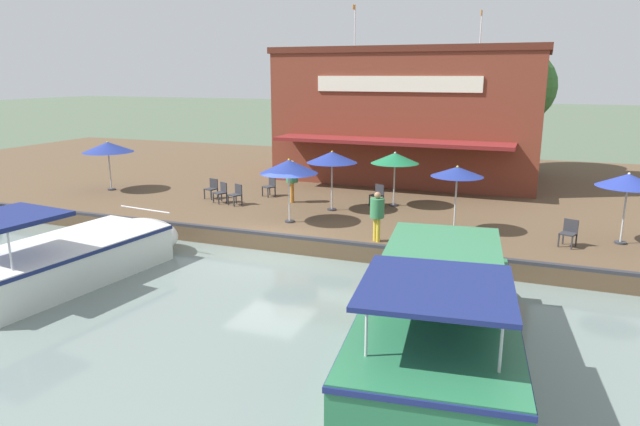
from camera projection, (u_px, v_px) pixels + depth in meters
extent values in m
plane|color=#4C5B47|center=(270.00, 254.00, 19.07)|extent=(220.00, 220.00, 0.00)
cube|color=brown|center=(366.00, 186.00, 28.95)|extent=(22.00, 56.00, 0.60)
cube|color=#2D2D33|center=(271.00, 234.00, 19.00)|extent=(0.20, 50.40, 0.10)
cube|color=brown|center=(412.00, 117.00, 29.34)|extent=(7.03, 12.66, 6.21)
cube|color=#522318|center=(415.00, 51.00, 28.57)|extent=(7.17, 12.91, 0.30)
cube|color=maroon|center=(390.00, 142.00, 25.53)|extent=(1.80, 10.76, 0.16)
cube|color=silver|center=(397.00, 84.00, 25.71)|extent=(0.08, 7.60, 0.70)
cylinder|color=silver|center=(481.00, 32.00, 27.25)|extent=(0.06, 0.06, 2.00)
cube|color=orange|center=(482.00, 13.00, 26.88)|extent=(0.36, 0.03, 0.24)
cylinder|color=silver|center=(355.00, 30.00, 29.42)|extent=(0.06, 0.06, 2.50)
cube|color=orange|center=(354.00, 7.00, 29.00)|extent=(0.36, 0.03, 0.24)
cylinder|color=#B7B7B7|center=(456.00, 201.00, 19.30)|extent=(0.06, 0.06, 2.12)
cylinder|color=#2D2D33|center=(454.00, 230.00, 19.55)|extent=(0.36, 0.36, 0.06)
cone|color=navy|center=(457.00, 172.00, 19.06)|extent=(1.75, 1.75, 0.33)
cone|color=yellow|center=(457.00, 171.00, 19.06)|extent=(1.09, 1.09, 0.26)
sphere|color=yellow|center=(458.00, 167.00, 19.02)|extent=(0.08, 0.08, 0.08)
cylinder|color=#B7B7B7|center=(624.00, 211.00, 17.89)|extent=(0.06, 0.06, 2.11)
cylinder|color=#2D2D33|center=(620.00, 243.00, 18.13)|extent=(0.36, 0.36, 0.06)
cone|color=navy|center=(628.00, 180.00, 17.66)|extent=(1.89, 1.89, 0.41)
cone|color=white|center=(628.00, 180.00, 17.65)|extent=(1.17, 1.17, 0.33)
sphere|color=white|center=(629.00, 174.00, 17.61)|extent=(0.08, 0.08, 0.08)
cylinder|color=#B7B7B7|center=(394.00, 181.00, 23.09)|extent=(0.06, 0.06, 2.03)
cylinder|color=#2D2D33|center=(393.00, 205.00, 23.33)|extent=(0.36, 0.36, 0.06)
cone|color=#19663D|center=(395.00, 158.00, 22.87)|extent=(1.94, 1.94, 0.42)
cone|color=silver|center=(395.00, 158.00, 22.86)|extent=(1.20, 1.20, 0.34)
sphere|color=silver|center=(395.00, 153.00, 22.82)|extent=(0.08, 0.08, 0.08)
cylinder|color=#B7B7B7|center=(332.00, 183.00, 22.34)|extent=(0.06, 0.06, 2.18)
cylinder|color=#2D2D33|center=(332.00, 209.00, 22.59)|extent=(0.36, 0.36, 0.06)
cone|color=navy|center=(332.00, 157.00, 22.10)|extent=(1.97, 1.97, 0.43)
cone|color=yellow|center=(332.00, 157.00, 22.09)|extent=(1.22, 1.22, 0.34)
sphere|color=yellow|center=(332.00, 152.00, 22.05)|extent=(0.08, 0.08, 0.08)
cylinder|color=#B7B7B7|center=(110.00, 168.00, 26.29)|extent=(0.06, 0.06, 2.07)
cylinder|color=#2D2D33|center=(112.00, 189.00, 26.53)|extent=(0.36, 0.36, 0.06)
cone|color=navy|center=(108.00, 147.00, 26.06)|extent=(2.29, 2.29, 0.46)
cone|color=yellow|center=(108.00, 147.00, 26.06)|extent=(1.42, 1.42, 0.37)
sphere|color=yellow|center=(107.00, 142.00, 26.01)|extent=(0.08, 0.08, 0.08)
cylinder|color=#B7B7B7|center=(289.00, 194.00, 20.53)|extent=(0.06, 0.06, 2.12)
cylinder|color=#2D2D33|center=(290.00, 221.00, 20.77)|extent=(0.36, 0.36, 0.06)
cone|color=navy|center=(289.00, 167.00, 20.29)|extent=(2.08, 2.08, 0.48)
cone|color=yellow|center=(289.00, 166.00, 20.29)|extent=(1.29, 1.29, 0.39)
sphere|color=yellow|center=(289.00, 160.00, 20.23)|extent=(0.08, 0.08, 0.08)
cube|color=#2D2D33|center=(268.00, 193.00, 24.84)|extent=(0.05, 0.05, 0.42)
cube|color=#2D2D33|center=(262.00, 191.00, 25.13)|extent=(0.05, 0.05, 0.42)
cube|color=#2D2D33|center=(275.00, 192.00, 25.10)|extent=(0.05, 0.05, 0.42)
cube|color=#2D2D33|center=(270.00, 190.00, 25.39)|extent=(0.05, 0.05, 0.42)
cube|color=#2D2D33|center=(269.00, 187.00, 25.06)|extent=(0.59, 0.59, 0.05)
cube|color=#2D2D33|center=(272.00, 181.00, 25.14)|extent=(0.23, 0.41, 0.40)
cube|color=#2D2D33|center=(572.00, 243.00, 17.47)|extent=(0.05, 0.05, 0.42)
cube|color=#2D2D33|center=(559.00, 240.00, 17.72)|extent=(0.05, 0.05, 0.42)
cube|color=#2D2D33|center=(576.00, 240.00, 17.76)|extent=(0.05, 0.05, 0.42)
cube|color=#2D2D33|center=(563.00, 238.00, 18.02)|extent=(0.05, 0.05, 0.42)
cube|color=#2D2D33|center=(568.00, 234.00, 17.69)|extent=(0.56, 0.56, 0.05)
cube|color=#2D2D33|center=(571.00, 225.00, 17.79)|extent=(0.19, 0.43, 0.40)
cube|color=#2D2D33|center=(234.00, 201.00, 23.15)|extent=(0.05, 0.05, 0.42)
cube|color=#2D2D33|center=(228.00, 200.00, 23.42)|extent=(0.05, 0.05, 0.42)
cube|color=#2D2D33|center=(242.00, 200.00, 23.42)|extent=(0.05, 0.05, 0.42)
cube|color=#2D2D33|center=(236.00, 199.00, 23.70)|extent=(0.05, 0.05, 0.42)
cube|color=#2D2D33|center=(235.00, 195.00, 23.37)|extent=(0.58, 0.58, 0.05)
cube|color=#2D2D33|center=(239.00, 189.00, 23.45)|extent=(0.22, 0.42, 0.40)
cube|color=#2D2D33|center=(219.00, 199.00, 23.55)|extent=(0.05, 0.05, 0.42)
cube|color=#2D2D33|center=(213.00, 198.00, 23.84)|extent=(0.05, 0.05, 0.42)
cube|color=#2D2D33|center=(227.00, 198.00, 23.81)|extent=(0.05, 0.05, 0.42)
cube|color=#2D2D33|center=(221.00, 196.00, 24.10)|extent=(0.05, 0.05, 0.42)
cube|color=#2D2D33|center=(220.00, 193.00, 23.77)|extent=(0.59, 0.59, 0.05)
cube|color=#2D2D33|center=(224.00, 187.00, 23.85)|extent=(0.23, 0.41, 0.40)
cube|color=#2D2D33|center=(377.00, 202.00, 23.07)|extent=(0.05, 0.05, 0.42)
cube|color=#2D2D33|center=(369.00, 200.00, 23.35)|extent=(0.05, 0.05, 0.42)
cube|color=#2D2D33|center=(383.00, 200.00, 23.35)|extent=(0.05, 0.05, 0.42)
cube|color=#2D2D33|center=(376.00, 199.00, 23.62)|extent=(0.05, 0.05, 0.42)
cube|color=#2D2D33|center=(377.00, 195.00, 23.30)|extent=(0.58, 0.58, 0.05)
cube|color=#2D2D33|center=(380.00, 189.00, 23.38)|extent=(0.21, 0.42, 0.40)
cube|color=#2D2D33|center=(211.00, 195.00, 24.36)|extent=(0.05, 0.05, 0.42)
cube|color=#2D2D33|center=(204.00, 194.00, 24.57)|extent=(0.05, 0.05, 0.42)
cube|color=#2D2D33|center=(218.00, 194.00, 24.69)|extent=(0.05, 0.05, 0.42)
cube|color=#2D2D33|center=(211.00, 193.00, 24.90)|extent=(0.05, 0.05, 0.42)
cube|color=#2D2D33|center=(211.00, 189.00, 24.58)|extent=(0.52, 0.52, 0.05)
cube|color=#2D2D33|center=(214.00, 183.00, 24.69)|extent=(0.12, 0.44, 0.40)
cylinder|color=gold|center=(375.00, 229.00, 18.36)|extent=(0.13, 0.13, 0.79)
cylinder|color=gold|center=(378.00, 230.00, 18.23)|extent=(0.13, 0.13, 0.79)
cylinder|color=#337547|center=(377.00, 208.00, 18.13)|extent=(0.46, 0.46, 0.62)
sphere|color=#9E7051|center=(378.00, 195.00, 18.03)|extent=(0.21, 0.21, 0.21)
cylinder|color=orange|center=(292.00, 193.00, 23.81)|extent=(0.13, 0.13, 0.86)
cylinder|color=orange|center=(293.00, 192.00, 23.98)|extent=(0.13, 0.13, 0.86)
cylinder|color=#337547|center=(292.00, 174.00, 23.71)|extent=(0.50, 0.50, 0.68)
sphere|color=#DBB28E|center=(292.00, 163.00, 23.60)|extent=(0.23, 0.23, 0.23)
cube|color=silver|center=(63.00, 262.00, 16.18)|extent=(6.30, 3.38, 1.14)
ellipsoid|color=silver|center=(141.00, 236.00, 18.76)|extent=(2.41, 2.78, 1.14)
cube|color=navy|center=(61.00, 246.00, 16.07)|extent=(6.37, 3.42, 0.10)
cube|color=navy|center=(9.00, 217.00, 14.58)|extent=(2.51, 2.53, 0.12)
cylinder|color=silver|center=(10.00, 249.00, 13.70)|extent=(0.05, 0.05, 1.07)
cylinder|color=silver|center=(145.00, 209.00, 18.77)|extent=(0.29, 2.13, 0.04)
cube|color=#287047|center=(437.00, 332.00, 11.76)|extent=(7.38, 3.87, 1.17)
ellipsoid|color=#287047|center=(445.00, 275.00, 15.09)|extent=(2.82, 3.18, 1.17)
cube|color=navy|center=(439.00, 309.00, 11.64)|extent=(7.47, 3.92, 0.10)
cube|color=#337A51|center=(443.00, 265.00, 12.69)|extent=(3.68, 2.83, 0.94)
cube|color=black|center=(439.00, 286.00, 11.07)|extent=(0.31, 2.13, 0.33)
cube|color=navy|center=(436.00, 287.00, 9.82)|extent=(3.01, 2.90, 0.09)
cylinder|color=silver|center=(501.00, 342.00, 8.91)|extent=(0.05, 0.05, 1.03)
cylinder|color=silver|center=(366.00, 327.00, 9.43)|extent=(0.05, 0.05, 1.03)
cylinder|color=brown|center=(514.00, 142.00, 32.26)|extent=(0.38, 0.38, 3.05)
sphere|color=#387033|center=(519.00, 87.00, 31.54)|extent=(4.05, 4.05, 4.05)
sphere|color=#387033|center=(506.00, 95.00, 31.12)|extent=(2.83, 2.83, 2.83)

